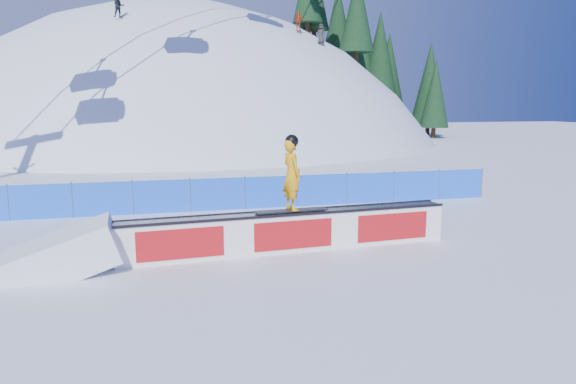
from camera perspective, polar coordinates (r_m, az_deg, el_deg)
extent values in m
plane|color=white|center=(14.76, -5.82, -5.55)|extent=(160.00, 160.00, 0.00)
sphere|color=white|center=(60.26, -11.35, -11.65)|extent=(64.00, 64.00, 64.00)
cylinder|color=#322114|center=(60.79, 1.10, 17.01)|extent=(0.50, 0.50, 1.40)
cone|color=black|center=(61.36, 1.11, 20.44)|extent=(2.73, 2.73, 6.21)
cylinder|color=#322114|center=(62.82, 2.38, 15.72)|extent=(0.50, 0.50, 1.40)
cone|color=black|center=(63.56, 2.41, 20.40)|extent=(4.06, 4.06, 9.24)
cylinder|color=#322114|center=(59.03, 4.63, 15.73)|extent=(0.50, 0.50, 1.40)
cone|color=black|center=(59.64, 4.69, 19.94)|extent=(3.35, 3.35, 7.61)
cylinder|color=#322114|center=(63.74, 6.76, 12.60)|extent=(0.50, 0.50, 1.40)
cone|color=black|center=(64.04, 6.83, 16.05)|extent=(2.87, 2.87, 6.52)
cylinder|color=#322114|center=(59.04, 9.44, 12.21)|extent=(0.50, 0.50, 1.40)
cone|color=black|center=(59.42, 9.57, 16.67)|extent=(3.54, 3.54, 8.05)
cylinder|color=#322114|center=(63.87, 8.75, 10.88)|extent=(0.50, 0.50, 1.40)
cone|color=black|center=(64.17, 8.87, 15.39)|extent=(3.92, 3.92, 8.90)
cylinder|color=#322114|center=(60.74, 11.31, 9.74)|extent=(0.50, 0.50, 1.40)
cone|color=black|center=(60.86, 11.43, 13.23)|extent=(2.73, 2.73, 6.20)
cylinder|color=#322114|center=(63.37, 10.96, 8.90)|extent=(0.50, 0.50, 1.40)
cone|color=black|center=(63.48, 11.10, 13.21)|extent=(3.67, 3.67, 8.35)
cylinder|color=#322114|center=(64.65, 12.59, 6.70)|extent=(0.50, 0.50, 1.40)
cone|color=black|center=(64.58, 12.76, 11.14)|extent=(3.88, 3.88, 8.82)
cylinder|color=#322114|center=(66.03, 14.44, 6.69)|extent=(0.50, 0.50, 1.40)
cone|color=black|center=(65.95, 14.59, 10.26)|extent=(3.09, 3.09, 7.02)
cube|color=blue|center=(18.99, -7.79, -0.26)|extent=(22.00, 0.03, 1.20)
cylinder|color=#3C4B6D|center=(19.54, -28.65, -0.96)|extent=(0.05, 0.05, 1.30)
cylinder|color=#3C4B6D|center=(19.12, -22.85, -0.73)|extent=(0.05, 0.05, 1.30)
cylinder|color=#3C4B6D|center=(18.91, -16.86, -0.49)|extent=(0.05, 0.05, 1.30)
cylinder|color=#3C4B6D|center=(18.90, -10.80, -0.24)|extent=(0.05, 0.05, 1.30)
cylinder|color=#3C4B6D|center=(19.11, -4.81, 0.01)|extent=(0.05, 0.05, 1.30)
cylinder|color=#3C4B6D|center=(19.52, 0.99, 0.26)|extent=(0.05, 0.05, 1.30)
cylinder|color=#3C4B6D|center=(20.12, 6.50, 0.48)|extent=(0.05, 0.05, 1.30)
cylinder|color=#3C4B6D|center=(20.90, 11.65, 0.69)|extent=(0.05, 0.05, 1.30)
cylinder|color=#3C4B6D|center=(21.83, 16.39, 0.88)|extent=(0.05, 0.05, 1.30)
cylinder|color=#3C4B6D|center=(22.90, 20.72, 1.05)|extent=(0.05, 0.05, 1.30)
cube|color=white|center=(13.73, 0.25, -4.49)|extent=(8.99, 1.16, 1.01)
cube|color=gray|center=(13.61, 0.25, -2.34)|extent=(8.90, 1.18, 0.04)
cube|color=black|center=(13.33, 0.64, -2.55)|extent=(8.95, 0.63, 0.07)
cube|color=black|center=(13.88, -0.13, -2.05)|extent=(8.95, 0.63, 0.07)
cube|color=red|center=(13.46, 0.63, -4.79)|extent=(8.50, 0.59, 0.76)
cube|color=red|center=(14.00, -0.12, -4.21)|extent=(8.50, 0.59, 0.76)
cube|color=black|center=(13.61, 0.41, -2.07)|extent=(1.96, 0.48, 0.04)
imported|color=orange|center=(13.44, 0.41, 1.93)|extent=(0.60, 0.77, 1.88)
sphere|color=black|center=(13.35, 0.42, 5.67)|extent=(0.35, 0.35, 0.35)
imported|color=black|center=(42.33, -18.30, 19.05)|extent=(0.91, 0.78, 1.65)
imported|color=#B13319|center=(46.29, 1.19, 18.45)|extent=(1.02, 0.90, 1.65)
imported|color=#282828|center=(45.68, 3.69, 17.13)|extent=(0.95, 0.94, 1.65)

